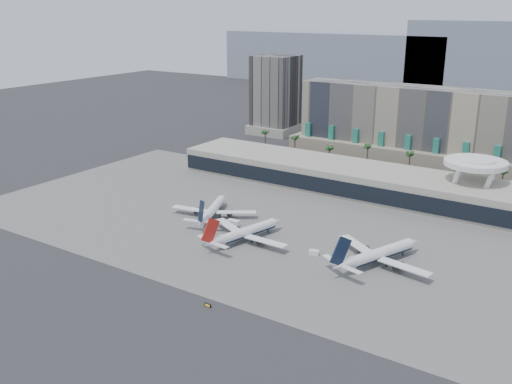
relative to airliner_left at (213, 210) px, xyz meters
The scene contains 13 objects.
ground 55.38m from the airliner_left, 55.70° to the right, with size 900.00×900.00×0.00m, color #232326.
apron_pad 32.68m from the airliner_left, 16.67° to the left, with size 260.00×130.00×0.06m, color #5B5B59.
hotel 135.84m from the airliner_left, 72.27° to the left, with size 140.00×30.00×42.00m.
office_tower 168.17m from the airliner_left, 112.47° to the left, with size 30.00×30.00×52.00m.
terminal 71.41m from the airliner_left, 64.10° to the left, with size 170.00×32.50×14.50m.
saucer_structure 112.25m from the airliner_left, 39.23° to the left, with size 26.00×26.00×21.89m.
palm_row 106.65m from the airliner_left, 68.99° to the left, with size 157.80×2.80×13.10m.
airliner_left is the anchor object (origin of this frame).
airliner_centre 28.38m from the airliner_left, 27.54° to the right, with size 36.69×38.08×13.39m.
airliner_right 74.10m from the airliner_left, ahead, with size 38.14×39.34×14.35m.
service_vehicle_a 13.34m from the airliner_left, 13.97° to the right, with size 4.88×2.39×2.39m, color white.
service_vehicle_b 53.59m from the airliner_left, 11.28° to the right, with size 3.47×1.98×1.78m, color white.
taxiway_sign 73.94m from the airliner_left, 53.78° to the right, with size 2.40×0.54×1.08m.
Camera 1 is at (104.51, -128.99, 83.04)m, focal length 40.00 mm.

